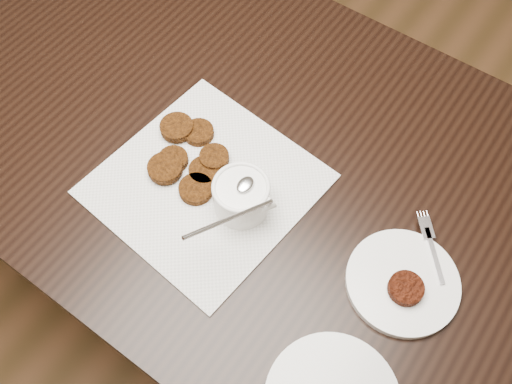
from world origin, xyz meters
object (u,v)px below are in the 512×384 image
at_px(plate_with_patty, 403,280).
at_px(table, 236,225).
at_px(napkin, 206,184).
at_px(sauce_ramekin, 241,186).

bearing_deg(plate_with_patty, table, 169.46).
distance_m(napkin, sauce_ramekin, 0.10).
height_order(napkin, plate_with_patty, plate_with_patty).
bearing_deg(napkin, sauce_ramekin, 0.98).
bearing_deg(napkin, table, 105.39).
height_order(table, sauce_ramekin, sauce_ramekin).
xyz_separation_m(table, napkin, (0.03, -0.11, 0.38)).
xyz_separation_m(napkin, sauce_ramekin, (0.08, 0.00, 0.07)).
bearing_deg(plate_with_patty, napkin, -174.20).
bearing_deg(sauce_ramekin, table, 134.59).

